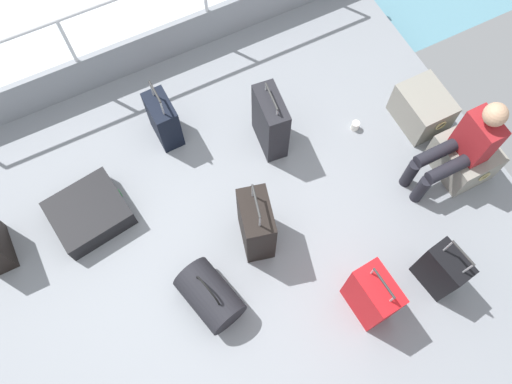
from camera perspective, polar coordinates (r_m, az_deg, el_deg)
The scene contains 14 objects.
ground_plane at distance 4.80m, azimuth -1.66°, elevation -4.82°, with size 4.40×5.20×0.06m, color gray.
gunwale_port at distance 5.63m, azimuth -11.89°, elevation 15.17°, with size 0.06×5.20×0.45m, color gray.
railing_port at distance 5.22m, azimuth -13.11°, elevation 18.95°, with size 0.04×4.20×1.02m.
cargo_crate_0 at distance 5.39m, azimuth 17.91°, elevation 8.78°, with size 0.56×0.41×0.40m.
cargo_crate_1 at distance 5.25m, azimuth 22.02°, elevation 3.57°, with size 0.55×0.47×0.38m.
passenger_seated at distance 4.85m, azimuth 21.92°, elevation 4.75°, with size 0.34×0.66×1.08m.
suitcase_0 at distance 4.38m, azimuth 12.68°, elevation -11.16°, with size 0.42×0.27×0.79m.
suitcase_1 at distance 4.88m, azimuth 1.59°, elevation 7.71°, with size 0.48×0.26×0.78m.
suitcase_2 at distance 4.96m, azimuth -17.95°, elevation -2.24°, with size 0.66×0.72×0.22m.
suitcase_3 at distance 4.43m, azimuth 0.02°, elevation -3.66°, with size 0.48×0.35×0.89m.
suitcase_5 at distance 4.65m, azimuth 19.85°, elevation -8.14°, with size 0.39×0.26×0.79m.
suitcase_6 at distance 5.06m, azimuth -10.19°, elevation 7.86°, with size 0.39×0.23×0.75m.
duffel_bag at distance 4.45m, azimuth -5.12°, elevation -11.33°, with size 0.63×0.48×0.52m.
paper_cup at distance 5.30m, azimuth 10.92°, elevation 7.22°, with size 0.08×0.08×0.10m, color white.
Camera 1 is at (1.43, -0.57, 4.52)m, focal length 36.17 mm.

